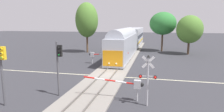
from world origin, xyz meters
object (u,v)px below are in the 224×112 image
(crossing_signal_mast, at_px, (148,75))
(traffic_signal_near_left, at_px, (2,64))
(traffic_signal_median, at_px, (59,60))
(crossing_gate_near, at_px, (131,84))
(elm_centre_background, at_px, (163,23))
(oak_far_right, at_px, (190,29))
(commuter_train, at_px, (130,39))
(crossing_gate_far, at_px, (97,55))
(oak_behind_train, at_px, (87,20))

(crossing_signal_mast, xyz_separation_m, traffic_signal_near_left, (-10.79, -2.39, 0.86))
(traffic_signal_near_left, relative_size, traffic_signal_median, 1.03)
(crossing_gate_near, xyz_separation_m, elm_centre_background, (3.34, 29.83, 4.84))
(oak_far_right, bearing_deg, traffic_signal_median, -118.89)
(commuter_train, distance_m, traffic_signal_median, 28.66)
(traffic_signal_median, bearing_deg, traffic_signal_near_left, -137.65)
(commuter_train, height_order, elm_centre_background, elm_centre_background)
(traffic_signal_near_left, relative_size, elm_centre_background, 0.57)
(crossing_signal_mast, xyz_separation_m, crossing_gate_far, (-8.48, 14.43, -1.04))
(commuter_train, xyz_separation_m, crossing_signal_mast, (5.04, -29.02, -0.31))
(crossing_gate_near, height_order, traffic_signal_near_left, traffic_signal_near_left)
(crossing_gate_far, relative_size, oak_far_right, 0.80)
(crossing_signal_mast, bearing_deg, oak_behind_train, 118.96)
(commuter_train, relative_size, oak_behind_train, 3.76)
(crossing_gate_near, xyz_separation_m, oak_far_right, (8.50, 26.50, 3.69))
(commuter_train, xyz_separation_m, traffic_signal_near_left, (-5.74, -31.41, 0.55))
(traffic_signal_near_left, bearing_deg, commuter_train, 79.64)
(crossing_gate_near, xyz_separation_m, oak_behind_train, (-12.66, 24.51, 5.57))
(crossing_gate_near, height_order, crossing_signal_mast, crossing_signal_mast)
(traffic_signal_near_left, distance_m, oak_behind_train, 28.12)
(traffic_signal_median, relative_size, oak_far_right, 0.61)
(crossing_signal_mast, relative_size, oak_behind_train, 0.38)
(crossing_signal_mast, distance_m, oak_behind_train, 29.27)
(elm_centre_background, bearing_deg, oak_behind_train, -161.61)
(traffic_signal_near_left, height_order, oak_behind_train, oak_behind_train)
(oak_behind_train, bearing_deg, traffic_signal_median, -75.62)
(oak_behind_train, bearing_deg, crossing_signal_mast, -61.04)
(commuter_train, distance_m, crossing_gate_far, 15.05)
(crossing_gate_near, distance_m, oak_far_right, 28.07)
(crossing_gate_near, distance_m, crossing_signal_mast, 1.89)
(traffic_signal_median, distance_m, elm_centre_background, 31.79)
(crossing_signal_mast, xyz_separation_m, oak_behind_train, (-14.00, 25.30, 4.51))
(oak_far_right, bearing_deg, commuter_train, 171.93)
(commuter_train, relative_size, traffic_signal_median, 8.28)
(commuter_train, height_order, crossing_gate_far, commuter_train)
(traffic_signal_near_left, bearing_deg, elm_centre_background, 68.83)
(crossing_signal_mast, relative_size, oak_far_right, 0.51)
(oak_behind_train, height_order, elm_centre_background, oak_behind_train)
(crossing_gate_near, distance_m, oak_behind_train, 28.15)
(traffic_signal_near_left, relative_size, oak_behind_train, 0.47)
(oak_behind_train, xyz_separation_m, oak_far_right, (21.16, 1.99, -1.88))
(crossing_gate_far, bearing_deg, commuter_train, 76.73)
(traffic_signal_near_left, height_order, traffic_signal_median, traffic_signal_near_left)
(traffic_signal_median, bearing_deg, crossing_signal_mast, -3.59)
(traffic_signal_median, height_order, oak_behind_train, oak_behind_train)
(crossing_gate_far, height_order, traffic_signal_median, traffic_signal_median)
(traffic_signal_near_left, distance_m, elm_centre_background, 35.52)
(oak_behind_train, bearing_deg, crossing_gate_near, -62.68)
(traffic_signal_median, xyz_separation_m, oak_behind_train, (-6.36, 24.83, 3.73))
(commuter_train, distance_m, elm_centre_background, 8.01)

